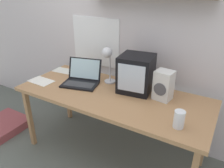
% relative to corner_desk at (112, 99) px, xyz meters
% --- Properties ---
extents(ground_plane, '(12.00, 12.00, 0.00)m').
position_rel_corner_desk_xyz_m(ground_plane, '(0.00, 0.00, -0.68)').
color(ground_plane, '#5D635A').
extents(back_wall, '(5.60, 0.24, 2.60)m').
position_rel_corner_desk_xyz_m(back_wall, '(0.00, 0.51, 0.63)').
color(back_wall, silver).
rests_on(back_wall, ground_plane).
extents(corner_desk, '(1.83, 0.76, 0.73)m').
position_rel_corner_desk_xyz_m(corner_desk, '(0.00, 0.00, 0.00)').
color(corner_desk, '#AE7D50').
rests_on(corner_desk, ground_plane).
extents(crt_monitor, '(0.34, 0.34, 0.35)m').
position_rel_corner_desk_xyz_m(crt_monitor, '(0.16, 0.18, 0.23)').
color(crt_monitor, black).
rests_on(crt_monitor, corner_desk).
extents(laptop, '(0.42, 0.38, 0.23)m').
position_rel_corner_desk_xyz_m(laptop, '(-0.39, 0.05, 0.12)').
color(laptop, black).
rests_on(laptop, corner_desk).
extents(desk_lamp, '(0.12, 0.17, 0.39)m').
position_rel_corner_desk_xyz_m(desk_lamp, '(-0.15, 0.17, 0.33)').
color(desk_lamp, silver).
rests_on(desk_lamp, corner_desk).
extents(juice_glass, '(0.08, 0.08, 0.13)m').
position_rel_corner_desk_xyz_m(juice_glass, '(0.68, -0.21, 0.12)').
color(juice_glass, white).
rests_on(juice_glass, corner_desk).
extents(space_heater, '(0.17, 0.15, 0.27)m').
position_rel_corner_desk_xyz_m(space_heater, '(0.44, 0.14, 0.19)').
color(space_heater, silver).
rests_on(space_heater, corner_desk).
extents(loose_paper_near_laptop, '(0.27, 0.17, 0.00)m').
position_rel_corner_desk_xyz_m(loose_paper_near_laptop, '(-0.79, -0.14, 0.06)').
color(loose_paper_near_laptop, white).
rests_on(loose_paper_near_laptop, corner_desk).
extents(printed_handout, '(0.25, 0.17, 0.00)m').
position_rel_corner_desk_xyz_m(printed_handout, '(-0.79, 0.21, 0.06)').
color(printed_handout, white).
rests_on(printed_handout, corner_desk).
extents(floor_cushion, '(0.49, 0.49, 0.10)m').
position_rel_corner_desk_xyz_m(floor_cushion, '(-1.40, -0.30, -0.63)').
color(floor_cushion, '#974548').
rests_on(floor_cushion, ground_plane).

